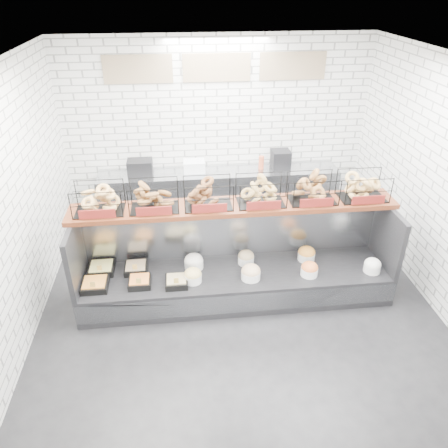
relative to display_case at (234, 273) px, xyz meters
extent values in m
plane|color=black|center=(0.02, -0.34, -0.33)|extent=(5.50, 5.50, 0.00)
cube|color=white|center=(0.02, 2.41, 1.17)|extent=(5.00, 0.02, 3.00)
cube|color=white|center=(-2.48, -0.34, 1.17)|extent=(0.02, 5.50, 3.00)
cube|color=white|center=(0.02, -0.34, 2.67)|extent=(5.00, 5.50, 0.02)
cube|color=tan|center=(-1.18, 2.38, 2.17)|extent=(1.05, 0.03, 0.42)
cube|color=tan|center=(0.02, 2.38, 2.17)|extent=(1.05, 0.03, 0.42)
cube|color=tan|center=(1.22, 2.38, 2.17)|extent=(1.05, 0.03, 0.42)
cube|color=black|center=(0.02, -0.04, -0.13)|extent=(4.00, 0.90, 0.40)
cube|color=#93969B|center=(0.02, -0.48, -0.11)|extent=(4.00, 0.03, 0.28)
cube|color=#93969B|center=(0.02, 0.37, 0.47)|extent=(4.00, 0.08, 0.80)
cube|color=black|center=(-1.95, -0.04, 0.47)|extent=(0.06, 0.90, 0.80)
cube|color=black|center=(1.99, -0.04, 0.47)|extent=(0.06, 0.90, 0.80)
cube|color=black|center=(-1.75, -0.20, 0.11)|extent=(0.32, 0.32, 0.08)
cube|color=orange|center=(-1.75, -0.20, 0.15)|extent=(0.27, 0.27, 0.04)
cube|color=gold|center=(-1.75, -0.31, 0.20)|extent=(0.06, 0.01, 0.08)
cube|color=black|center=(-1.72, 0.14, 0.11)|extent=(0.32, 0.32, 0.08)
cube|color=#F9EF7F|center=(-1.72, 0.14, 0.15)|extent=(0.27, 0.27, 0.04)
cube|color=gold|center=(-1.72, 0.03, 0.20)|extent=(0.06, 0.01, 0.08)
cube|color=black|center=(-1.21, -0.20, 0.11)|extent=(0.28, 0.28, 0.08)
cube|color=orange|center=(-1.21, -0.20, 0.15)|extent=(0.23, 0.23, 0.04)
cube|color=gold|center=(-1.21, -0.30, 0.20)|extent=(0.06, 0.01, 0.08)
cube|color=black|center=(-1.27, 0.10, 0.11)|extent=(0.29, 0.29, 0.08)
cube|color=tan|center=(-1.27, 0.10, 0.15)|extent=(0.25, 0.25, 0.04)
cube|color=gold|center=(-1.27, 0.00, 0.20)|extent=(0.06, 0.01, 0.08)
cube|color=black|center=(-0.76, -0.25, 0.11)|extent=(0.28, 0.28, 0.08)
cube|color=tan|center=(-0.76, -0.25, 0.15)|extent=(0.23, 0.23, 0.04)
cube|color=gold|center=(-0.76, -0.35, 0.20)|extent=(0.06, 0.01, 0.08)
cylinder|color=white|center=(-0.55, -0.21, 0.13)|extent=(0.22, 0.22, 0.11)
ellipsoid|color=#D9BB6F|center=(-0.55, -0.21, 0.19)|extent=(0.22, 0.22, 0.15)
cylinder|color=white|center=(-0.52, 0.09, 0.13)|extent=(0.25, 0.25, 0.11)
ellipsoid|color=white|center=(-0.52, 0.09, 0.19)|extent=(0.24, 0.24, 0.17)
cylinder|color=white|center=(0.18, -0.22, 0.13)|extent=(0.25, 0.25, 0.11)
ellipsoid|color=tan|center=(0.18, -0.22, 0.19)|extent=(0.24, 0.24, 0.17)
cylinder|color=white|center=(0.17, 0.12, 0.13)|extent=(0.22, 0.22, 0.11)
ellipsoid|color=tan|center=(0.17, 0.12, 0.19)|extent=(0.21, 0.21, 0.15)
cylinder|color=white|center=(0.94, -0.24, 0.13)|extent=(0.22, 0.22, 0.11)
ellipsoid|color=orange|center=(0.94, -0.24, 0.19)|extent=(0.21, 0.21, 0.15)
cylinder|color=white|center=(0.99, 0.11, 0.13)|extent=(0.23, 0.23, 0.11)
ellipsoid|color=orange|center=(0.99, 0.11, 0.19)|extent=(0.23, 0.23, 0.16)
cylinder|color=white|center=(1.77, -0.25, 0.13)|extent=(0.22, 0.22, 0.11)
ellipsoid|color=white|center=(1.77, -0.25, 0.19)|extent=(0.21, 0.21, 0.15)
cube|color=#461D0F|center=(0.02, 0.18, 0.90)|extent=(4.10, 0.50, 0.06)
cube|color=black|center=(-1.63, 0.18, 1.10)|extent=(0.60, 0.38, 0.34)
cube|color=maroon|center=(-1.63, -0.03, 1.00)|extent=(0.42, 0.02, 0.11)
cube|color=black|center=(-0.97, 0.18, 1.10)|extent=(0.60, 0.38, 0.34)
cube|color=maroon|center=(-0.97, -0.03, 1.00)|extent=(0.42, 0.02, 0.11)
cube|color=black|center=(-0.31, 0.18, 1.10)|extent=(0.60, 0.38, 0.34)
cube|color=maroon|center=(-0.31, -0.03, 1.00)|extent=(0.42, 0.02, 0.11)
cube|color=black|center=(0.35, 0.18, 1.10)|extent=(0.60, 0.38, 0.34)
cube|color=maroon|center=(0.35, -0.03, 1.00)|extent=(0.42, 0.02, 0.11)
cube|color=black|center=(1.00, 0.18, 1.10)|extent=(0.60, 0.38, 0.34)
cube|color=maroon|center=(1.00, -0.03, 1.00)|extent=(0.42, 0.02, 0.11)
cube|color=black|center=(1.66, 0.18, 1.10)|extent=(0.60, 0.38, 0.34)
cube|color=maroon|center=(1.66, -0.03, 1.00)|extent=(0.42, 0.02, 0.11)
cube|color=#93969B|center=(0.02, 2.09, 0.12)|extent=(4.00, 0.60, 0.90)
cube|color=black|center=(-1.28, 2.11, 0.69)|extent=(0.40, 0.30, 0.24)
cube|color=silver|center=(-0.39, 2.13, 0.66)|extent=(0.35, 0.28, 0.18)
cylinder|color=#C65531|center=(0.73, 2.11, 0.68)|extent=(0.09, 0.09, 0.22)
cube|color=black|center=(1.06, 2.13, 0.72)|extent=(0.30, 0.30, 0.30)
camera|label=1|loc=(-0.65, -4.61, 3.44)|focal=35.00mm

